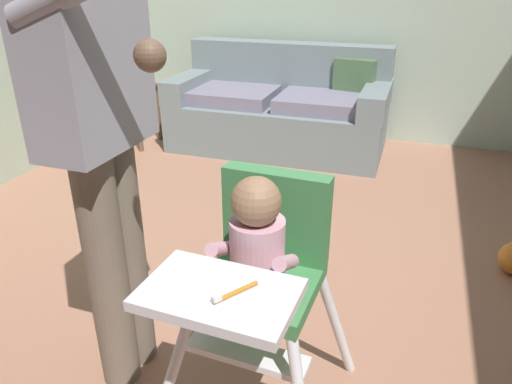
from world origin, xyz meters
name	(u,v)px	position (x,y,z in m)	size (l,w,h in m)	color
ground	(245,287)	(0.00, 0.00, -0.05)	(5.78, 6.62, 0.10)	#A16D56
couch	(281,110)	(-0.39, 2.02, 0.33)	(1.81, 0.86, 0.86)	slate
high_chair	(259,260)	(0.31, -0.71, 0.61)	(0.64, 0.75, 0.91)	white
adult_standing	(99,127)	(-0.23, -0.69, 0.99)	(0.51, 0.50, 1.74)	#736658
side_table	(130,102)	(-1.67, 1.68, 0.38)	(0.40, 0.40, 0.52)	brown
sippy_cup	(132,80)	(-1.63, 1.68, 0.57)	(0.07, 0.07, 0.10)	#284CB7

